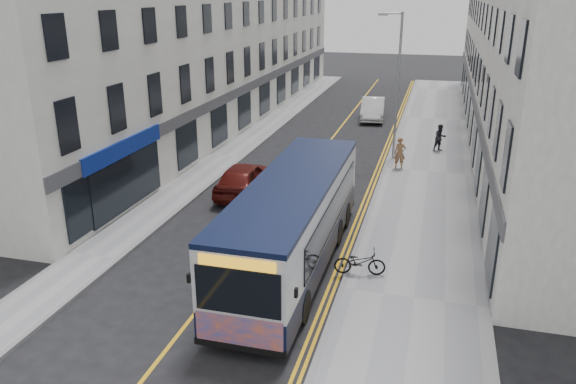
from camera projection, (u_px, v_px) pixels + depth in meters
The scene contains 17 objects.
ground at pixel (237, 260), 20.01m from camera, with size 140.00×140.00×0.00m, color black.
pavement_east at pixel (428, 172), 29.35m from camera, with size 4.50×64.00×0.12m, color gray.
pavement_west at pixel (227, 157), 32.11m from camera, with size 2.00×64.00×0.12m, color gray.
kerb_east at pixel (385, 169), 29.90m from camera, with size 0.18×64.00×0.13m, color slate.
kerb_west at pixel (243, 158), 31.86m from camera, with size 0.18×64.00×0.13m, color slate.
road_centre_line at pixel (312, 164), 30.91m from camera, with size 0.12×64.00×0.01m, color orange.
road_dbl_yellow_inner at pixel (376, 169), 30.04m from camera, with size 0.10×64.00×0.01m, color orange.
road_dbl_yellow_outer at pixel (380, 170), 29.99m from camera, with size 0.10×64.00×0.01m, color orange.
terrace_east at pixel (531, 34), 34.04m from camera, with size 6.00×46.00×13.00m, color white.
terrace_west at pixel (216, 29), 39.07m from camera, with size 6.00×46.00×13.00m, color white.
streetlamp at pixel (396, 82), 30.21m from camera, with size 1.32×0.18×8.00m.
city_bus at pixel (294, 220), 18.95m from camera, with size 2.57×11.01×3.20m.
bicycle at pixel (360, 262), 18.60m from camera, with size 0.59×1.70×0.89m, color black.
pedestrian_near at pixel (400, 153), 29.52m from camera, with size 0.61×0.40×1.68m, color #916442.
pedestrian_far at pixel (440, 138), 32.75m from camera, with size 0.77×0.60×1.59m, color black.
car_white at pixel (373, 109), 41.36m from camera, with size 1.63×4.68×1.54m, color silver.
car_maroon at pixel (244, 178), 26.19m from camera, with size 1.82×4.54×1.55m, color #53110D.
Camera 1 is at (6.45, -16.90, 9.09)m, focal length 35.00 mm.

